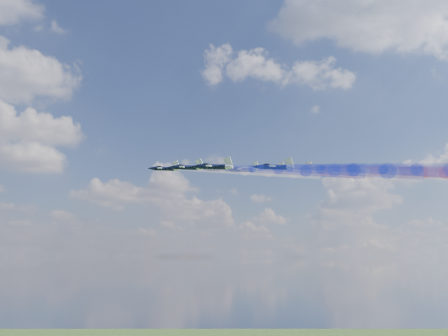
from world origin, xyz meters
TOP-DOWN VIEW (x-y plane):
  - jet_lead at (-36.03, 26.39)m, footprint 15.04×15.74m
  - trail_lead at (-20.62, 4.03)m, footprint 28.44×38.85m
  - jet_inner_left at (-36.86, 9.82)m, footprint 15.04×15.74m
  - trail_inner_left at (-21.45, -12.54)m, footprint 28.44×38.85m
  - jet_inner_right at (-18.15, 23.39)m, footprint 15.04×15.74m
  - trail_inner_right at (-2.74, 1.03)m, footprint 28.44×38.85m
  - jet_outer_left at (-38.62, -8.06)m, footprint 15.04×15.74m
  - trail_outer_left at (-23.21, -30.42)m, footprint 28.44×38.85m
  - jet_center_third at (-20.99, 4.95)m, footprint 15.04×15.74m
  - trail_center_third at (-5.58, -17.41)m, footprint 28.44×38.85m
  - jet_outer_right at (-0.85, 18.00)m, footprint 15.04×15.74m
  - trail_outer_right at (14.56, -4.35)m, footprint 28.44×38.85m
  - jet_rear_left at (-22.73, -12.49)m, footprint 15.04×15.74m
  - trail_rear_left at (-7.33, -34.84)m, footprint 28.44×38.85m
  - jet_rear_right at (-3.20, 1.79)m, footprint 15.04×15.74m
  - trail_rear_right at (12.21, -20.56)m, footprint 28.44×38.85m

SIDE VIEW (x-z plane):
  - trail_outer_left at x=-23.21m, z-range 158.80..167.48m
  - trail_rear_left at x=-7.33m, z-range 159.56..168.24m
  - jet_outer_left at x=-38.62m, z-range 162.70..168.62m
  - trail_inner_left at x=-21.45m, z-range 161.54..170.22m
  - trail_center_third at x=-5.58m, z-range 161.61..170.29m
  - jet_rear_left at x=-22.73m, z-range 163.45..169.38m
  - trail_rear_right at x=12.21m, z-range 163.04..171.72m
  - trail_lead at x=-20.62m, z-range 163.79..172.48m
  - jet_inner_left at x=-36.86m, z-range 165.44..171.36m
  - jet_center_third at x=-20.99m, z-range 165.51..171.43m
  - trail_inner_right at x=-2.74m, z-range 164.94..173.62m
  - jet_rear_right at x=-3.20m, z-range 166.93..172.86m
  - trail_outer_right at x=14.56m, z-range 165.81..174.50m
  - jet_lead at x=-36.03m, z-range 167.69..173.61m
  - jet_inner_right at x=-18.15m, z-range 168.84..174.76m
  - jet_outer_right at x=-0.85m, z-range 169.71..175.63m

